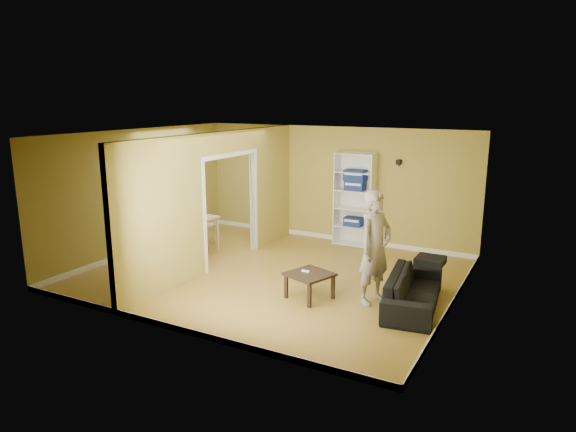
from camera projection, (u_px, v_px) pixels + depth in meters
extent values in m
plane|color=olive|center=(274.00, 274.00, 9.59)|extent=(6.50, 6.50, 0.00)
plane|color=white|center=(273.00, 134.00, 9.01)|extent=(6.50, 6.50, 0.00)
plane|color=#98963E|center=(334.00, 184.00, 11.66)|extent=(6.50, 0.00, 6.50)
plane|color=#98963E|center=(172.00, 243.00, 6.94)|extent=(6.50, 0.00, 6.50)
plane|color=#98963E|center=(140.00, 191.00, 10.81)|extent=(0.00, 5.50, 5.50)
plane|color=#98963E|center=(458.00, 227.00, 7.79)|extent=(0.00, 5.50, 5.50)
cube|color=black|center=(399.00, 162.00, 10.77)|extent=(0.10, 0.10, 0.10)
imported|color=black|center=(414.00, 285.00, 8.02)|extent=(1.99, 1.07, 0.72)
imported|color=slate|center=(375.00, 238.00, 8.05)|extent=(0.95, 0.85, 2.15)
cube|color=white|center=(337.00, 198.00, 11.47)|extent=(0.02, 0.38, 2.06)
cube|color=white|center=(373.00, 202.00, 11.08)|extent=(0.02, 0.38, 2.06)
cube|color=white|center=(357.00, 198.00, 11.43)|extent=(0.87, 0.02, 2.06)
cube|color=white|center=(353.00, 244.00, 11.50)|extent=(0.83, 0.38, 0.02)
cube|color=white|center=(354.00, 226.00, 11.41)|extent=(0.83, 0.38, 0.02)
cube|color=white|center=(354.00, 209.00, 11.32)|extent=(0.83, 0.38, 0.02)
cube|color=white|center=(355.00, 191.00, 11.23)|extent=(0.83, 0.38, 0.02)
cube|color=white|center=(355.00, 172.00, 11.14)|extent=(0.83, 0.38, 0.02)
cube|color=white|center=(356.00, 154.00, 11.05)|extent=(0.83, 0.38, 0.02)
cube|color=navy|center=(353.00, 222.00, 11.39)|extent=(0.39, 0.25, 0.20)
cube|color=navy|center=(355.00, 185.00, 11.20)|extent=(0.42, 0.28, 0.22)
cube|color=navy|center=(355.00, 174.00, 11.15)|extent=(0.46, 0.30, 0.24)
cube|color=#32251B|center=(310.00, 274.00, 8.35)|extent=(0.65, 0.65, 0.04)
cube|color=#32251B|center=(287.00, 289.00, 8.29)|extent=(0.05, 0.05, 0.39)
cube|color=#32251B|center=(317.00, 295.00, 8.04)|extent=(0.05, 0.05, 0.39)
cube|color=#32251B|center=(302.00, 279.00, 8.76)|extent=(0.05, 0.05, 0.39)
cube|color=#32251B|center=(331.00, 285.00, 8.51)|extent=(0.05, 0.05, 0.39)
cube|color=white|center=(306.00, 271.00, 8.41)|extent=(0.13, 0.04, 0.03)
cube|color=tan|center=(187.00, 217.00, 10.99)|extent=(1.19, 0.79, 0.04)
cylinder|color=tan|center=(157.00, 234.00, 11.03)|extent=(0.05, 0.05, 0.70)
cylinder|color=tan|center=(198.00, 241.00, 10.52)|extent=(0.05, 0.05, 0.70)
cylinder|color=tan|center=(179.00, 227.00, 11.62)|extent=(0.05, 0.05, 0.70)
cylinder|color=tan|center=(218.00, 233.00, 11.12)|extent=(0.05, 0.05, 0.70)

